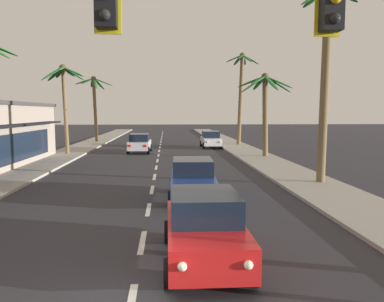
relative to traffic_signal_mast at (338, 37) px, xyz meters
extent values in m
cube|color=#9E998E|center=(4.41, 20.15, -4.72)|extent=(3.20, 110.00, 0.14)
cube|color=#9E998E|center=(-11.19, 20.15, -4.72)|extent=(3.20, 110.00, 0.14)
cube|color=silver|center=(-3.39, 4.64, -4.78)|extent=(0.16, 2.00, 0.01)
cube|color=silver|center=(-3.39, 8.39, -4.78)|extent=(0.16, 2.00, 0.01)
cube|color=silver|center=(-3.39, 12.14, -4.78)|extent=(0.16, 2.00, 0.01)
cube|color=silver|center=(-3.39, 15.88, -4.78)|extent=(0.16, 2.00, 0.01)
cube|color=silver|center=(-3.39, 19.63, -4.78)|extent=(0.16, 2.00, 0.01)
cube|color=silver|center=(-3.39, 23.38, -4.78)|extent=(0.16, 2.00, 0.01)
cube|color=silver|center=(-3.39, 27.13, -4.78)|extent=(0.16, 2.00, 0.01)
cube|color=silver|center=(-3.39, 30.88, -4.78)|extent=(0.16, 2.00, 0.01)
cube|color=silver|center=(-3.39, 34.63, -4.78)|extent=(0.16, 2.00, 0.01)
cube|color=silver|center=(-3.39, 38.38, -4.78)|extent=(0.16, 2.00, 0.01)
cube|color=silver|center=(-3.39, 42.12, -4.78)|extent=(0.16, 2.00, 0.01)
cube|color=silver|center=(-3.39, 45.87, -4.78)|extent=(0.16, 2.00, 0.01)
cube|color=silver|center=(-3.39, 49.62, -4.78)|extent=(0.16, 2.00, 0.01)
cube|color=silver|center=(-3.39, 53.37, -4.78)|extent=(0.16, 2.00, 0.01)
cube|color=silver|center=(-3.39, 57.12, -4.78)|extent=(0.16, 2.00, 0.01)
cube|color=silver|center=(-3.39, 60.87, -4.78)|extent=(0.16, 2.00, 0.01)
cube|color=silver|center=(-3.39, 64.62, -4.78)|extent=(0.16, 2.00, 0.01)
cube|color=silver|center=(-3.39, 68.37, -4.78)|extent=(0.16, 2.00, 0.01)
cube|color=black|center=(-0.12, -0.02, 0.54)|extent=(0.32, 0.26, 0.92)
sphere|color=black|center=(-0.12, -0.16, 0.24)|extent=(0.17, 0.17, 0.17)
cube|color=yellow|center=(-0.12, 0.15, 0.54)|extent=(0.42, 0.03, 1.04)
sphere|color=black|center=(-3.60, -0.16, 0.24)|extent=(0.17, 0.17, 0.17)
cube|color=yellow|center=(-3.60, 0.15, 0.54)|extent=(0.42, 0.03, 1.04)
cube|color=red|center=(-1.80, 3.05, -4.11)|extent=(1.76, 4.30, 0.72)
cube|color=black|center=(-1.80, 3.20, -3.43)|extent=(1.60, 2.20, 0.64)
cylinder|color=black|center=(-0.94, 1.63, -4.47)|extent=(0.22, 0.64, 0.64)
cylinder|color=black|center=(-2.67, 1.64, -4.47)|extent=(0.22, 0.64, 0.64)
cylinder|color=black|center=(-0.94, 4.47, -4.47)|extent=(0.22, 0.64, 0.64)
cylinder|color=black|center=(-2.67, 4.47, -4.47)|extent=(0.22, 0.64, 0.64)
sphere|color=#F9EFC6|center=(-1.19, 0.88, -4.03)|extent=(0.18, 0.18, 0.18)
sphere|color=#F9EFC6|center=(-2.43, 0.88, -4.03)|extent=(0.18, 0.18, 0.18)
cube|color=red|center=(-1.14, 5.21, -4.01)|extent=(0.24, 0.06, 0.20)
cube|color=red|center=(-2.46, 5.21, -4.01)|extent=(0.24, 0.06, 0.20)
cube|color=navy|center=(-1.64, 9.96, -4.11)|extent=(1.90, 4.36, 0.72)
cube|color=black|center=(-1.63, 10.11, -3.43)|extent=(1.67, 2.25, 0.64)
cylinder|color=black|center=(-0.82, 8.51, -4.47)|extent=(0.24, 0.65, 0.64)
cylinder|color=black|center=(-2.55, 8.57, -4.47)|extent=(0.24, 0.65, 0.64)
cylinder|color=black|center=(-0.73, 11.35, -4.47)|extent=(0.24, 0.65, 0.64)
cylinder|color=black|center=(-2.45, 11.40, -4.47)|extent=(0.24, 0.65, 0.64)
sphere|color=#F9EFC6|center=(-1.09, 7.77, -4.03)|extent=(0.18, 0.18, 0.18)
sphere|color=#F9EFC6|center=(-2.33, 7.81, -4.03)|extent=(0.18, 0.18, 0.18)
cube|color=red|center=(-0.91, 12.10, -4.01)|extent=(0.24, 0.07, 0.20)
cube|color=red|center=(-2.23, 12.14, -4.01)|extent=(0.24, 0.07, 0.20)
cube|color=silver|center=(-5.11, 29.54, -4.11)|extent=(1.89, 4.35, 0.72)
cube|color=black|center=(-5.11, 29.39, -3.43)|extent=(1.66, 2.25, 0.64)
cylinder|color=black|center=(-5.93, 30.99, -4.47)|extent=(0.24, 0.65, 0.64)
cylinder|color=black|center=(-4.21, 30.94, -4.47)|extent=(0.24, 0.65, 0.64)
cylinder|color=black|center=(-6.01, 28.15, -4.47)|extent=(0.24, 0.65, 0.64)
cylinder|color=black|center=(-4.29, 28.10, -4.47)|extent=(0.24, 0.65, 0.64)
sphere|color=#B2B2AD|center=(-5.66, 31.73, -4.03)|extent=(0.18, 0.18, 0.18)
sphere|color=#B2B2AD|center=(-4.43, 31.69, -4.03)|extent=(0.18, 0.18, 0.18)
cube|color=red|center=(-5.83, 27.40, -4.01)|extent=(0.24, 0.07, 0.20)
cube|color=red|center=(-4.51, 27.36, -4.01)|extent=(0.24, 0.07, 0.20)
cube|color=silver|center=(1.77, 33.83, -4.11)|extent=(1.78, 4.31, 0.72)
cube|color=black|center=(1.77, 33.98, -3.43)|extent=(1.61, 2.21, 0.64)
cylinder|color=black|center=(2.64, 32.42, -4.47)|extent=(0.22, 0.64, 0.64)
cylinder|color=black|center=(0.92, 32.41, -4.47)|extent=(0.22, 0.64, 0.64)
cylinder|color=black|center=(2.63, 35.26, -4.47)|extent=(0.22, 0.64, 0.64)
cylinder|color=black|center=(0.90, 35.25, -4.47)|extent=(0.22, 0.64, 0.64)
sphere|color=#B2B2AD|center=(2.41, 31.67, -4.03)|extent=(0.18, 0.18, 0.18)
sphere|color=#B2B2AD|center=(1.17, 31.66, -4.03)|extent=(0.18, 0.18, 0.18)
cube|color=red|center=(2.42, 36.00, -4.01)|extent=(0.24, 0.06, 0.20)
cube|color=red|center=(1.10, 35.99, -4.01)|extent=(0.24, 0.06, 0.20)
cylinder|color=brown|center=(-11.11, 27.71, -1.19)|extent=(0.50, 0.31, 7.19)
ellipsoid|color=#236028|center=(-10.33, 27.86, 1.96)|extent=(1.88, 0.70, 1.21)
ellipsoid|color=#236028|center=(-10.51, 28.41, 2.18)|extent=(1.71, 1.71, 0.77)
ellipsoid|color=#236028|center=(-10.95, 28.68, 2.21)|extent=(0.90, 2.07, 0.72)
ellipsoid|color=#236028|center=(-11.70, 28.55, 2.13)|extent=(1.35, 1.92, 0.87)
ellipsoid|color=#236028|center=(-11.96, 28.19, 1.97)|extent=(1.79, 1.33, 1.17)
ellipsoid|color=#236028|center=(-12.08, 27.61, 1.95)|extent=(1.87, 0.61, 1.21)
ellipsoid|color=#236028|center=(-11.76, 27.00, 1.99)|extent=(1.48, 1.73, 1.13)
ellipsoid|color=#236028|center=(-11.12, 26.70, 2.28)|extent=(0.56, 2.08, 0.57)
ellipsoid|color=#236028|center=(-10.36, 27.23, 2.14)|extent=(1.93, 1.33, 0.85)
sphere|color=#4C4223|center=(-11.20, 27.71, 2.45)|extent=(0.60, 0.60, 0.60)
cylinder|color=brown|center=(-11.12, 41.82, -1.06)|extent=(0.60, 0.37, 7.47)
ellipsoid|color=#2D702D|center=(-10.13, 41.97, 2.34)|extent=(2.33, 0.72, 0.99)
ellipsoid|color=#2D702D|center=(-10.76, 42.74, 2.17)|extent=(1.34, 2.09, 1.33)
ellipsoid|color=#2D702D|center=(-11.56, 42.88, 2.31)|extent=(1.04, 2.29, 1.05)
ellipsoid|color=#2D702D|center=(-12.37, 42.05, 2.43)|extent=(2.37, 0.87, 0.83)
ellipsoid|color=#2D702D|center=(-11.77, 40.82, 2.36)|extent=(1.43, 2.22, 0.96)
ellipsoid|color=#2D702D|center=(-10.88, 40.88, 2.12)|extent=(1.12, 2.10, 1.43)
sphere|color=#4C4223|center=(-11.24, 41.82, 2.73)|extent=(0.60, 0.60, 0.60)
cylinder|color=brown|center=(5.04, 13.03, -0.05)|extent=(0.56, 0.42, 9.48)
cylinder|color=brown|center=(5.05, 24.77, -1.64)|extent=(0.54, 0.41, 6.30)
ellipsoid|color=#236028|center=(5.99, 24.60, 0.96)|extent=(2.15, 0.75, 1.41)
ellipsoid|color=#236028|center=(5.74, 25.67, 1.34)|extent=(1.84, 2.08, 0.66)
ellipsoid|color=#236028|center=(4.77, 25.86, 1.14)|extent=(0.82, 2.31, 1.07)
ellipsoid|color=#236028|center=(4.02, 25.38, 1.21)|extent=(2.18, 1.57, 0.92)
ellipsoid|color=#236028|center=(3.99, 24.62, 0.94)|extent=(2.12, 0.71, 1.45)
ellipsoid|color=#236028|center=(4.26, 23.88, 1.24)|extent=(1.79, 2.06, 0.87)
ellipsoid|color=#236028|center=(5.23, 23.76, 1.01)|extent=(0.90, 2.19, 1.32)
ellipsoid|color=#236028|center=(5.91, 24.19, 1.11)|extent=(2.12, 1.54, 1.13)
sphere|color=#4C4223|center=(4.98, 24.77, 1.56)|extent=(0.60, 0.60, 0.60)
cylinder|color=brown|center=(5.25, 36.52, 0.00)|extent=(0.75, 0.42, 9.58)
ellipsoid|color=#1E5123|center=(6.32, 36.51, 4.38)|extent=(1.88, 0.43, 1.13)
ellipsoid|color=#1E5123|center=(5.74, 37.41, 4.46)|extent=(1.04, 1.97, 0.96)
ellipsoid|color=#1E5123|center=(5.11, 37.40, 4.44)|extent=(1.00, 1.96, 1.01)
ellipsoid|color=#1E5123|center=(4.49, 36.34, 4.46)|extent=(1.99, 0.76, 0.97)
ellipsoid|color=#1E5123|center=(5.00, 35.62, 4.56)|extent=(1.20, 2.00, 0.78)
ellipsoid|color=#1E5123|center=(5.73, 35.65, 4.41)|extent=(1.03, 1.93, 1.07)
sphere|color=#4C4223|center=(5.41, 36.52, 4.83)|extent=(0.60, 0.60, 0.60)
cube|color=black|center=(-11.60, 16.15, -1.96)|extent=(1.00, 20.02, 0.12)
camera|label=1|loc=(-2.70, -6.25, -1.18)|focal=37.35mm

